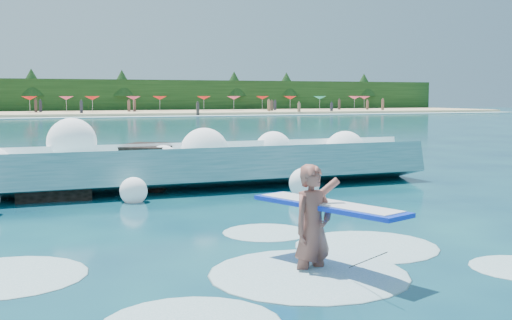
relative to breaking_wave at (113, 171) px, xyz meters
name	(u,v)px	position (x,y,z in m)	size (l,w,h in m)	color
ground	(221,239)	(0.79, -6.67, -0.55)	(200.00, 200.00, 0.00)	#082743
beach	(25,114)	(0.79, 71.33, -0.35)	(140.00, 20.00, 0.40)	tan
wet_band	(29,118)	(0.79, 60.33, -0.51)	(140.00, 5.00, 0.08)	silver
treeline	(21,96)	(0.79, 81.33, 1.95)	(140.00, 4.00, 5.00)	black
breaking_wave	(113,171)	(0.00, 0.00, 0.00)	(18.20, 2.83, 1.57)	teal
rock_cluster	(36,178)	(-1.99, 0.18, -0.10)	(8.44, 3.24, 1.40)	black
surfer_with_board	(316,224)	(1.38, -9.23, 0.16)	(1.45, 3.05, 1.93)	brown
wave_spray	(134,155)	(0.54, -0.13, 0.43)	(14.97, 4.36, 2.07)	white
surf_foam	(267,269)	(0.76, -8.85, -0.55)	(9.19, 6.15, 0.15)	silver
beach_umbrellas	(21,98)	(0.56, 73.25, 1.70)	(110.75, 6.74, 0.50)	red
beachgoers	(73,107)	(6.50, 67.37, 0.55)	(99.52, 13.29, 1.93)	#3F332D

